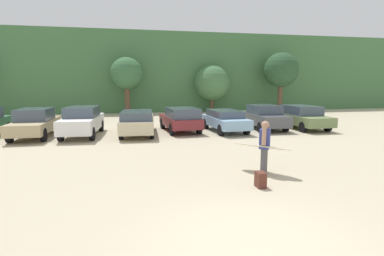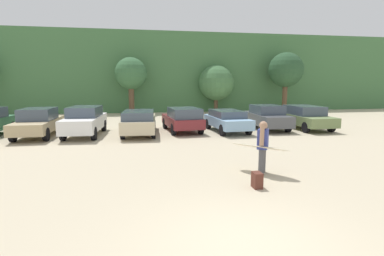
# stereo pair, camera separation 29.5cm
# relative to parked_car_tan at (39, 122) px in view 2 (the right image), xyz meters

# --- Properties ---
(ground_plane) EXTENTS (120.00, 120.00, 0.00)m
(ground_plane) POSITION_rel_parked_car_tan_xyz_m (7.36, -12.95, -0.81)
(ground_plane) COLOR #C1B293
(hillside_ridge) EXTENTS (108.00, 12.00, 8.15)m
(hillside_ridge) POSITION_rel_parked_car_tan_xyz_m (7.36, 18.97, 3.27)
(hillside_ridge) COLOR #427042
(hillside_ridge) RESTS_ON ground_plane
(tree_center_left) EXTENTS (3.00, 3.00, 5.39)m
(tree_center_left) POSITION_rel_parked_car_tan_xyz_m (4.86, 11.52, 3.02)
(tree_center_left) COLOR brown
(tree_center_left) RESTS_ON ground_plane
(tree_right) EXTENTS (3.60, 3.60, 4.81)m
(tree_right) POSITION_rel_parked_car_tan_xyz_m (13.36, 12.15, 2.19)
(tree_right) COLOR brown
(tree_right) RESTS_ON ground_plane
(tree_far_right) EXTENTS (3.48, 3.48, 6.05)m
(tree_far_right) POSITION_rel_parked_car_tan_xyz_m (20.29, 10.88, 3.45)
(tree_far_right) COLOR brown
(tree_far_right) RESTS_ON ground_plane
(parked_car_tan) EXTENTS (1.81, 4.67, 1.58)m
(parked_car_tan) POSITION_rel_parked_car_tan_xyz_m (0.00, 0.00, 0.00)
(parked_car_tan) COLOR tan
(parked_car_tan) RESTS_ON ground_plane
(parked_car_white) EXTENTS (1.98, 4.66, 1.64)m
(parked_car_white) POSITION_rel_parked_car_tan_xyz_m (2.50, -0.13, 0.06)
(parked_car_white) COLOR white
(parked_car_white) RESTS_ON ground_plane
(parked_car_champagne) EXTENTS (2.07, 4.89, 1.42)m
(parked_car_champagne) POSITION_rel_parked_car_tan_xyz_m (5.54, -0.36, -0.04)
(parked_car_champagne) COLOR beige
(parked_car_champagne) RESTS_ON ground_plane
(parked_car_maroon) EXTENTS (2.17, 4.25, 1.50)m
(parked_car_maroon) POSITION_rel_parked_car_tan_xyz_m (8.15, 0.19, -0.01)
(parked_car_maroon) COLOR maroon
(parked_car_maroon) RESTS_ON ground_plane
(parked_car_sky_blue) EXTENTS (2.04, 4.30, 1.32)m
(parked_car_sky_blue) POSITION_rel_parked_car_tan_xyz_m (10.84, -0.26, -0.08)
(parked_car_sky_blue) COLOR #84ADD1
(parked_car_sky_blue) RESTS_ON ground_plane
(parked_car_dark_gray) EXTENTS (1.91, 4.60, 1.56)m
(parked_car_dark_gray) POSITION_rel_parked_car_tan_xyz_m (13.67, 0.40, -0.01)
(parked_car_dark_gray) COLOR #4C4F54
(parked_car_dark_gray) RESTS_ON ground_plane
(parked_car_olive_green) EXTENTS (1.92, 4.50, 1.50)m
(parked_car_olive_green) POSITION_rel_parked_car_tan_xyz_m (16.20, 0.04, -0.01)
(parked_car_olive_green) COLOR #6B7F4C
(parked_car_olive_green) RESTS_ON ground_plane
(person_adult) EXTENTS (0.49, 0.67, 1.73)m
(person_adult) POSITION_rel_parked_car_tan_xyz_m (9.47, -8.79, 0.17)
(person_adult) COLOR #4C4C51
(person_adult) RESTS_ON ground_plane
(surfboard_cream) EXTENTS (1.80, 1.85, 0.22)m
(surfboard_cream) POSITION_rel_parked_car_tan_xyz_m (9.39, -8.72, 0.07)
(surfboard_cream) COLOR beige
(backpack_dropped) EXTENTS (0.24, 0.34, 0.45)m
(backpack_dropped) POSITION_rel_parked_car_tan_xyz_m (8.78, -10.08, -0.58)
(backpack_dropped) COLOR #592D23
(backpack_dropped) RESTS_ON ground_plane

